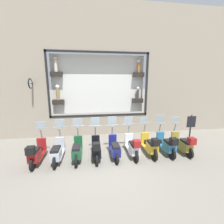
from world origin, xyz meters
TOP-DOWN VIEW (x-y plane):
  - ground_plane at (0.00, 0.00)m, footprint 120.00×120.00m
  - building_facade at (3.60, 0.00)m, footprint 1.20×36.00m
  - scooter_olive_0 at (0.34, -3.69)m, footprint 1.79×0.61m
  - scooter_teal_1 at (0.35, -2.88)m, footprint 1.80×0.61m
  - scooter_yellow_2 at (0.35, -2.06)m, footprint 1.81×0.61m
  - scooter_white_3 at (0.35, -1.25)m, footprint 1.80×0.60m
  - scooter_navy_4 at (0.41, -0.44)m, footprint 1.80×0.60m
  - scooter_black_5 at (0.35, 0.37)m, footprint 1.80×0.60m
  - scooter_green_6 at (0.41, 1.18)m, footprint 1.81×0.60m
  - scooter_silver_7 at (0.41, 1.99)m, footprint 1.80×0.61m
  - scooter_red_8 at (0.34, 2.81)m, footprint 1.80×0.61m
  - shop_sign_post at (0.77, -4.30)m, footprint 0.36×0.45m

SIDE VIEW (x-z plane):
  - ground_plane at x=0.00m, z-range 0.00..0.00m
  - scooter_navy_4 at x=0.41m, z-range -0.41..1.27m
  - scooter_silver_7 at x=0.41m, z-range -0.38..1.24m
  - scooter_green_6 at x=0.41m, z-range -0.37..1.26m
  - scooter_olive_0 at x=0.34m, z-range -0.32..1.23m
  - scooter_red_8 at x=0.34m, z-range -0.31..1.24m
  - scooter_black_5 at x=0.35m, z-range -0.36..1.30m
  - scooter_white_3 at x=0.35m, z-range -0.34..1.30m
  - scooter_teal_1 at x=0.35m, z-range -0.37..1.32m
  - scooter_yellow_2 at x=0.35m, z-range -0.30..1.26m
  - shop_sign_post at x=0.77m, z-range 0.07..1.78m
  - building_facade at x=3.60m, z-range 0.06..7.83m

